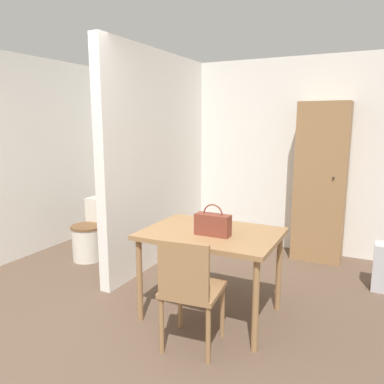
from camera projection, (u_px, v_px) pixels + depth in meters
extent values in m
plane|color=brown|center=(68.00, 376.00, 2.54)|extent=(16.00, 16.00, 0.00)
cube|color=white|center=(238.00, 154.00, 5.25)|extent=(5.33, 0.12, 2.50)
cube|color=white|center=(26.00, 157.00, 4.73)|extent=(0.12, 4.29, 2.50)
cube|color=white|center=(159.00, 159.00, 4.51)|extent=(0.12, 2.17, 2.50)
cube|color=#997047|center=(211.00, 234.00, 3.21)|extent=(1.14, 0.83, 0.04)
cylinder|color=#997047|center=(140.00, 280.00, 3.20)|extent=(0.05, 0.05, 0.73)
cylinder|color=#997047|center=(255.00, 306.00, 2.75)|extent=(0.05, 0.05, 0.73)
cylinder|color=#997047|center=(179.00, 254.00, 3.82)|extent=(0.05, 0.05, 0.73)
cylinder|color=#997047|center=(279.00, 272.00, 3.37)|extent=(0.05, 0.05, 0.73)
cube|color=#997047|center=(193.00, 289.00, 2.82)|extent=(0.46, 0.46, 0.04)
cube|color=#997047|center=(183.00, 271.00, 2.60)|extent=(0.38, 0.07, 0.41)
cylinder|color=#997047|center=(180.00, 303.00, 3.09)|extent=(0.04, 0.04, 0.44)
cylinder|color=#997047|center=(222.00, 311.00, 2.97)|extent=(0.04, 0.04, 0.44)
cylinder|color=#997047|center=(162.00, 325.00, 2.76)|extent=(0.04, 0.04, 0.44)
cylinder|color=#997047|center=(208.00, 335.00, 2.64)|extent=(0.04, 0.04, 0.44)
cylinder|color=silver|center=(87.00, 243.00, 4.65)|extent=(0.37, 0.37, 0.41)
cylinder|color=brown|center=(87.00, 227.00, 4.61)|extent=(0.39, 0.39, 0.02)
cube|color=silver|center=(100.00, 210.00, 4.80)|extent=(0.32, 0.18, 0.32)
cube|color=brown|center=(213.00, 225.00, 3.09)|extent=(0.29, 0.11, 0.18)
torus|color=brown|center=(213.00, 214.00, 3.07)|extent=(0.17, 0.01, 0.17)
cube|color=#997047|center=(321.00, 183.00, 4.56)|extent=(0.59, 0.38, 1.93)
sphere|color=black|center=(333.00, 178.00, 4.29)|extent=(0.02, 0.02, 0.02)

